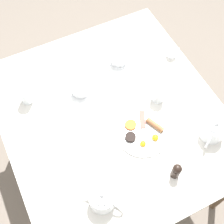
{
  "coord_description": "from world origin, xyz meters",
  "views": [
    {
      "loc": [
        -0.35,
        -0.71,
        2.16
      ],
      "look_at": [
        0.0,
        0.0,
        0.8
      ],
      "focal_mm": 50.0,
      "sensor_mm": 36.0,
      "label": 1
    }
  ],
  "objects_px": {
    "teacup_with_saucer_right": "(80,90)",
    "salt_grinder": "(176,171)",
    "teapot_near": "(213,130)",
    "water_glass_short": "(159,93)",
    "teacup_with_saucer_left": "(119,59)",
    "napkin_folded": "(25,76)",
    "fork_spare": "(136,39)",
    "teapot_far": "(103,199)",
    "knife_by_plate": "(66,139)",
    "water_glass_tall": "(25,93)",
    "fork_by_plate": "(85,61)",
    "spoon_for_tea": "(124,92)",
    "creamer_jug": "(172,52)",
    "breakfast_plate": "(143,132)"
  },
  "relations": [
    {
      "from": "breakfast_plate",
      "to": "teapot_far",
      "type": "relative_size",
      "value": 1.66
    },
    {
      "from": "teacup_with_saucer_left",
      "to": "water_glass_tall",
      "type": "height_order",
      "value": "water_glass_tall"
    },
    {
      "from": "teapot_far",
      "to": "knife_by_plate",
      "type": "distance_m",
      "value": 0.36
    },
    {
      "from": "breakfast_plate",
      "to": "water_glass_tall",
      "type": "xyz_separation_m",
      "value": [
        -0.45,
        0.44,
        0.05
      ]
    },
    {
      "from": "water_glass_short",
      "to": "spoon_for_tea",
      "type": "xyz_separation_m",
      "value": [
        -0.14,
        0.12,
        -0.05
      ]
    },
    {
      "from": "teapot_far",
      "to": "teacup_with_saucer_left",
      "type": "height_order",
      "value": "teapot_far"
    },
    {
      "from": "teapot_near",
      "to": "water_glass_short",
      "type": "distance_m",
      "value": 0.32
    },
    {
      "from": "creamer_jug",
      "to": "salt_grinder",
      "type": "height_order",
      "value": "salt_grinder"
    },
    {
      "from": "breakfast_plate",
      "to": "fork_spare",
      "type": "relative_size",
      "value": 1.58
    },
    {
      "from": "teacup_with_saucer_left",
      "to": "salt_grinder",
      "type": "height_order",
      "value": "salt_grinder"
    },
    {
      "from": "napkin_folded",
      "to": "fork_spare",
      "type": "relative_size",
      "value": 1.0
    },
    {
      "from": "salt_grinder",
      "to": "fork_spare",
      "type": "height_order",
      "value": "salt_grinder"
    },
    {
      "from": "teacup_with_saucer_left",
      "to": "water_glass_tall",
      "type": "xyz_separation_m",
      "value": [
        -0.54,
        -0.01,
        0.03
      ]
    },
    {
      "from": "teapot_near",
      "to": "water_glass_short",
      "type": "bearing_deg",
      "value": 77.04
    },
    {
      "from": "teacup_with_saucer_right",
      "to": "fork_spare",
      "type": "height_order",
      "value": "teacup_with_saucer_right"
    },
    {
      "from": "teapot_far",
      "to": "teacup_with_saucer_left",
      "type": "xyz_separation_m",
      "value": [
        0.41,
        0.67,
        -0.02
      ]
    },
    {
      "from": "water_glass_short",
      "to": "teapot_near",
      "type": "bearing_deg",
      "value": -66.68
    },
    {
      "from": "water_glass_tall",
      "to": "fork_spare",
      "type": "bearing_deg",
      "value": 9.9
    },
    {
      "from": "teacup_with_saucer_left",
      "to": "salt_grinder",
      "type": "bearing_deg",
      "value": -95.29
    },
    {
      "from": "teapot_far",
      "to": "napkin_folded",
      "type": "relative_size",
      "value": 0.96
    },
    {
      "from": "water_glass_tall",
      "to": "knife_by_plate",
      "type": "xyz_separation_m",
      "value": [
        0.09,
        -0.3,
        -0.06
      ]
    },
    {
      "from": "teapot_far",
      "to": "salt_grinder",
      "type": "distance_m",
      "value": 0.35
    },
    {
      "from": "teapot_near",
      "to": "fork_spare",
      "type": "height_order",
      "value": "teapot_near"
    },
    {
      "from": "water_glass_tall",
      "to": "fork_by_plate",
      "type": "bearing_deg",
      "value": 15.93
    },
    {
      "from": "water_glass_short",
      "to": "creamer_jug",
      "type": "xyz_separation_m",
      "value": [
        0.22,
        0.22,
        -0.02
      ]
    },
    {
      "from": "salt_grinder",
      "to": "fork_by_plate",
      "type": "bearing_deg",
      "value": 97.15
    },
    {
      "from": "teapot_near",
      "to": "creamer_jug",
      "type": "distance_m",
      "value": 0.53
    },
    {
      "from": "teacup_with_saucer_left",
      "to": "water_glass_short",
      "type": "relative_size",
      "value": 1.46
    },
    {
      "from": "breakfast_plate",
      "to": "salt_grinder",
      "type": "height_order",
      "value": "salt_grinder"
    },
    {
      "from": "teacup_with_saucer_left",
      "to": "creamer_jug",
      "type": "height_order",
      "value": "teacup_with_saucer_left"
    },
    {
      "from": "water_glass_short",
      "to": "knife_by_plate",
      "type": "bearing_deg",
      "value": -179.2
    },
    {
      "from": "fork_by_plate",
      "to": "fork_spare",
      "type": "bearing_deg",
      "value": 2.96
    },
    {
      "from": "teacup_with_saucer_left",
      "to": "napkin_folded",
      "type": "xyz_separation_m",
      "value": [
        -0.5,
        0.14,
        -0.03
      ]
    },
    {
      "from": "napkin_folded",
      "to": "spoon_for_tea",
      "type": "xyz_separation_m",
      "value": [
        0.44,
        -0.33,
        -0.0
      ]
    },
    {
      "from": "teapot_near",
      "to": "knife_by_plate",
      "type": "xyz_separation_m",
      "value": [
        -0.65,
        0.29,
        -0.05
      ]
    },
    {
      "from": "knife_by_plate",
      "to": "creamer_jug",
      "type": "bearing_deg",
      "value": 17.02
    },
    {
      "from": "teacup_with_saucer_right",
      "to": "fork_spare",
      "type": "distance_m",
      "value": 0.5
    },
    {
      "from": "teacup_with_saucer_left",
      "to": "fork_by_plate",
      "type": "bearing_deg",
      "value": 150.02
    },
    {
      "from": "teacup_with_saucer_right",
      "to": "salt_grinder",
      "type": "relative_size",
      "value": 1.51
    },
    {
      "from": "creamer_jug",
      "to": "spoon_for_tea",
      "type": "xyz_separation_m",
      "value": [
        -0.36,
        -0.1,
        -0.03
      ]
    },
    {
      "from": "teapot_far",
      "to": "water_glass_short",
      "type": "distance_m",
      "value": 0.61
    },
    {
      "from": "knife_by_plate",
      "to": "salt_grinder",
      "type": "bearing_deg",
      "value": -45.37
    },
    {
      "from": "teacup_with_saucer_left",
      "to": "teacup_with_saucer_right",
      "type": "bearing_deg",
      "value": -161.04
    },
    {
      "from": "teacup_with_saucer_right",
      "to": "teapot_far",
      "type": "bearing_deg",
      "value": -103.55
    },
    {
      "from": "teacup_with_saucer_right",
      "to": "knife_by_plate",
      "type": "bearing_deg",
      "value": -128.18
    },
    {
      "from": "water_glass_tall",
      "to": "spoon_for_tea",
      "type": "xyz_separation_m",
      "value": [
        0.48,
        -0.18,
        -0.06
      ]
    },
    {
      "from": "spoon_for_tea",
      "to": "breakfast_plate",
      "type": "bearing_deg",
      "value": -96.14
    },
    {
      "from": "teapot_far",
      "to": "knife_by_plate",
      "type": "xyz_separation_m",
      "value": [
        -0.03,
        0.35,
        -0.05
      ]
    },
    {
      "from": "spoon_for_tea",
      "to": "teapot_near",
      "type": "bearing_deg",
      "value": -57.17
    },
    {
      "from": "teacup_with_saucer_left",
      "to": "spoon_for_tea",
      "type": "relative_size",
      "value": 1.14
    }
  ]
}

